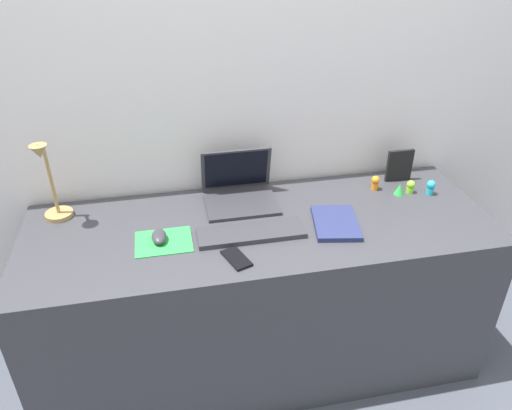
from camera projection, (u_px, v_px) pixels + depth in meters
The scene contains 15 objects.
ground_plane at pixel (260, 354), 2.32m from camera, with size 6.00×6.00×0.00m, color #474C56.
back_wall at pixel (244, 169), 2.22m from camera, with size 3.06×0.05×1.60m, color silver.
desk at pixel (261, 295), 2.13m from camera, with size 1.86×0.66×0.74m, color #38383D.
laptop at pixel (239, 189), 2.08m from camera, with size 0.30×0.26×0.21m.
keyboard at pixel (251, 233), 1.87m from camera, with size 0.41×0.13×0.02m, color #333338.
mousepad at pixel (164, 242), 1.83m from camera, with size 0.21×0.17×0.00m, color green.
mouse at pixel (159, 236), 1.83m from camera, with size 0.06×0.10×0.03m, color #333338.
cell_phone at pixel (236, 258), 1.74m from camera, with size 0.06×0.13×0.01m, color black.
desk_lamp at pixel (50, 184), 1.88m from camera, with size 0.11×0.15×0.35m.
notebook_pad at pixel (336, 223), 1.93m from camera, with size 0.17×0.24×0.02m, color navy.
picture_frame at pixel (399, 165), 2.22m from camera, with size 0.12×0.02×0.15m, color black.
toy_figurine_lime at pixel (411, 186), 2.14m from camera, with size 0.04×0.04×0.06m.
toy_figurine_orange at pixel (375, 182), 2.16m from camera, with size 0.04×0.04×0.07m.
toy_figurine_green at pixel (399, 189), 2.13m from camera, with size 0.04×0.04×0.05m, color green.
toy_figurine_cyan at pixel (431, 187), 2.13m from camera, with size 0.04×0.04×0.07m.
Camera 1 is at (-0.35, -1.59, 1.81)m, focal length 34.41 mm.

